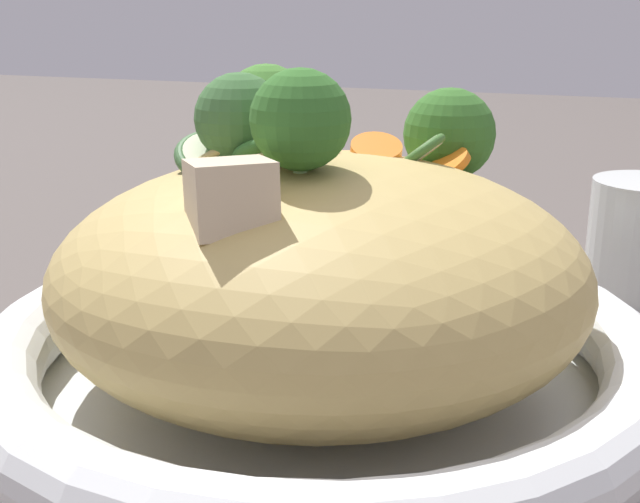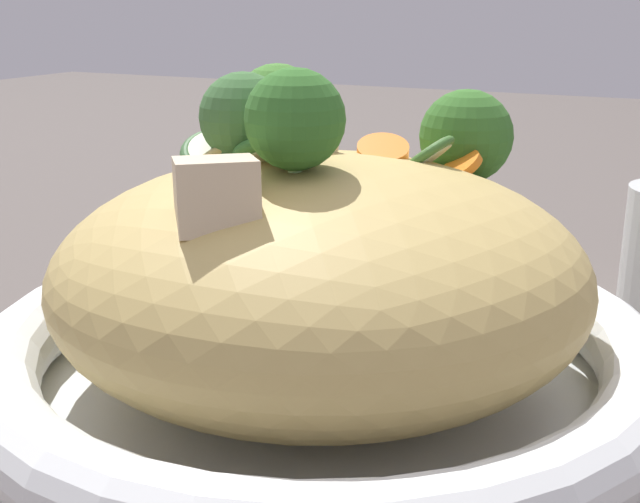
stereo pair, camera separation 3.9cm
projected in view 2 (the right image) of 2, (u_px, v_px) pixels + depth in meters
The scene contains 7 objects.
ground_plane at pixel (320, 413), 0.42m from camera, with size 3.00×3.00×0.00m, color #524A46.
serving_bowl at pixel (320, 363), 0.41m from camera, with size 0.33×0.33×0.05m.
noodle_heap at pixel (320, 273), 0.39m from camera, with size 0.25×0.25×0.12m.
broccoli_florets at pixel (346, 125), 0.41m from camera, with size 0.19×0.14×0.08m.
carrot_coins at pixel (331, 154), 0.41m from camera, with size 0.08×0.13×0.03m.
zucchini_slices at pixel (282, 156), 0.39m from camera, with size 0.10×0.13×0.03m.
chicken_chunks at pixel (244, 179), 0.34m from camera, with size 0.13×0.05×0.03m.
Camera 2 is at (-0.34, -0.16, 0.20)m, focal length 46.01 mm.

